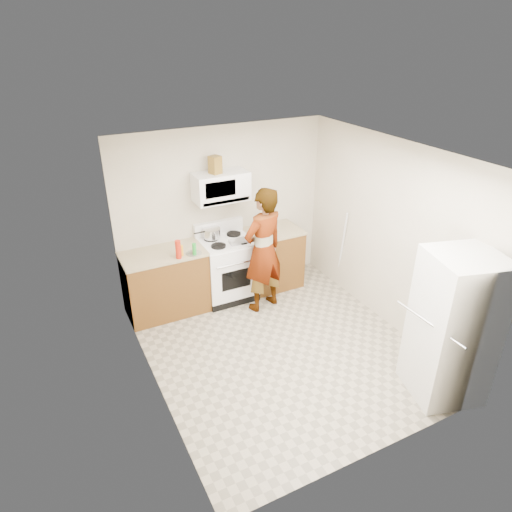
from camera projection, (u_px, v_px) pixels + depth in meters
floor at (282, 348)px, 5.85m from camera, size 3.60×3.60×0.00m
back_wall at (223, 212)px, 6.71m from camera, size 3.20×0.02×2.50m
right_wall at (390, 236)px, 5.92m from camera, size 0.02×3.60×2.50m
cabinet_left at (166, 284)px, 6.41m from camera, size 1.12×0.62×0.90m
counter_left at (163, 254)px, 6.20m from camera, size 1.14×0.64×0.03m
cabinet_right at (273, 259)px, 7.10m from camera, size 0.80×0.62×0.90m
counter_right at (273, 231)px, 6.89m from camera, size 0.82×0.64×0.03m
gas_range at (227, 267)px, 6.77m from camera, size 0.76×0.65×1.13m
microwave at (221, 187)px, 6.32m from camera, size 0.76×0.38×0.40m
person at (263, 251)px, 6.32m from camera, size 0.75×0.59×1.82m
fridge at (453, 327)px, 4.81m from camera, size 0.86×0.86×1.70m
kettle at (263, 221)px, 6.98m from camera, size 0.18×0.18×0.17m
jug at (215, 165)px, 6.14m from camera, size 0.18×0.18×0.24m
saucepan at (212, 233)px, 6.57m from camera, size 0.26×0.26×0.13m
tray at (238, 241)px, 6.48m from camera, size 0.26×0.18×0.05m
bottle_spray at (178, 249)px, 6.00m from camera, size 0.08×0.08×0.26m
bottle_hot_sauce at (181, 250)px, 6.09m from camera, size 0.05×0.05×0.15m
bottle_green_cap at (194, 249)px, 6.10m from camera, size 0.07×0.07×0.17m
pot_lid at (194, 253)px, 6.17m from camera, size 0.23×0.23×0.01m
broom at (342, 249)px, 6.96m from camera, size 0.14×0.27×1.28m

